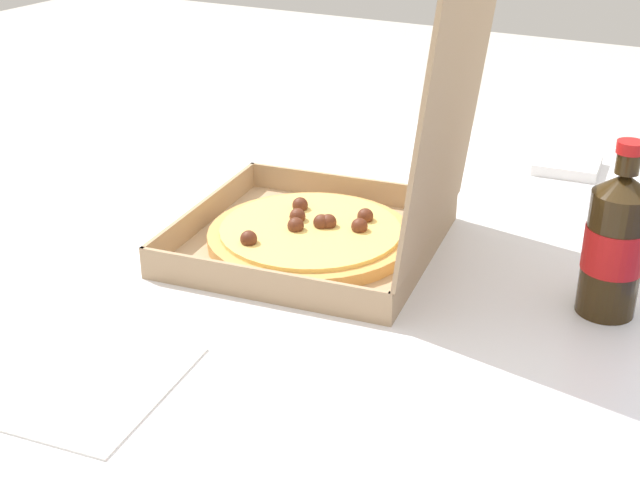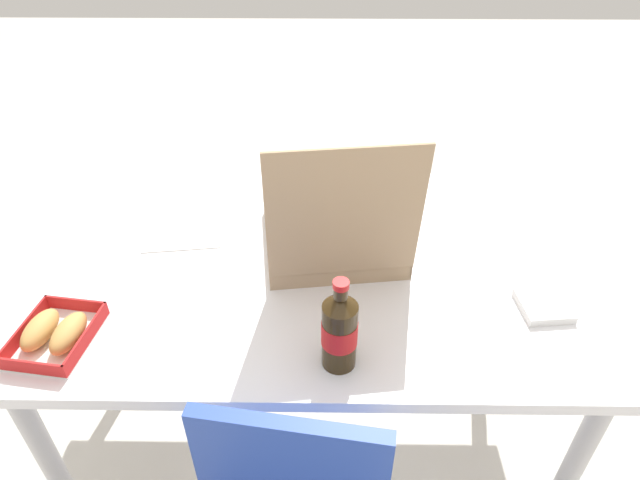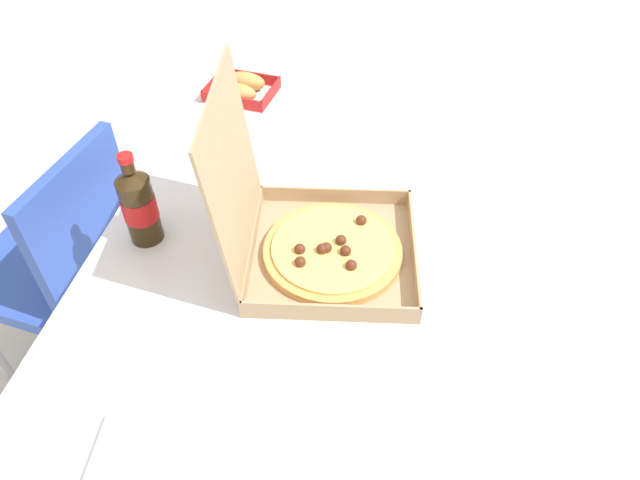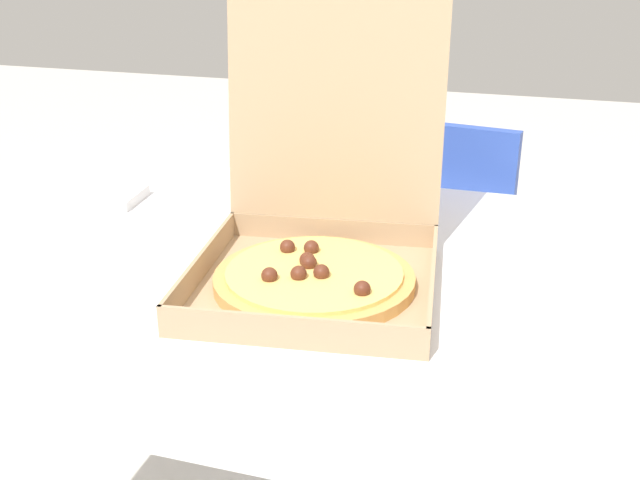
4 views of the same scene
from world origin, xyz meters
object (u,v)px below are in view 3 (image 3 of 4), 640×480
object	(u,v)px
bread_side_box	(242,88)
napkin_pile	(131,450)
chair	(63,259)
paper_menu	(369,146)
pizza_box_open	(316,238)
cola_bottle	(139,205)

from	to	relation	value
bread_side_box	napkin_pile	distance (m)	1.10
chair	paper_menu	world-z (taller)	chair
chair	paper_menu	distance (m)	0.88
bread_side_box	paper_menu	world-z (taller)	bread_side_box
chair	pizza_box_open	bearing A→B (deg)	-97.97
cola_bottle	pizza_box_open	bearing A→B (deg)	-88.98
bread_side_box	paper_menu	xyz separation A→B (m)	(-0.19, -0.40, -0.02)
chair	napkin_pile	world-z (taller)	chair
napkin_pile	bread_side_box	bearing A→B (deg)	5.98
bread_side_box	cola_bottle	distance (m)	0.62
bread_side_box	chair	bearing A→B (deg)	142.30
chair	cola_bottle	bearing A→B (deg)	-107.51
pizza_box_open	paper_menu	xyz separation A→B (m)	(0.42, -0.07, -0.05)
chair	bread_side_box	xyz separation A→B (m)	(0.51, -0.39, 0.27)
napkin_pile	pizza_box_open	bearing A→B (deg)	-23.84
pizza_box_open	paper_menu	world-z (taller)	pizza_box_open
cola_bottle	napkin_pile	bearing A→B (deg)	-161.12
cola_bottle	chair	bearing A→B (deg)	72.49
chair	bread_side_box	bearing A→B (deg)	-37.70
chair	cola_bottle	world-z (taller)	cola_bottle
pizza_box_open	napkin_pile	distance (m)	0.53
pizza_box_open	cola_bottle	world-z (taller)	pizza_box_open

